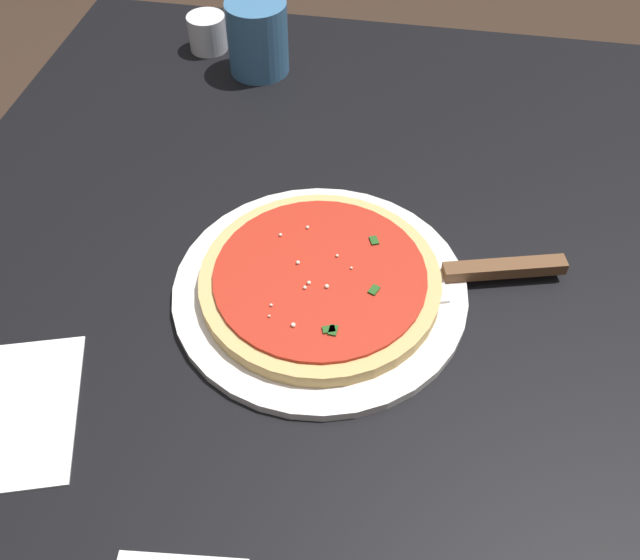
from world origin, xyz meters
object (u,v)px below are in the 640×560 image
(cup_small_sauce, at_px, (207,33))
(cup_tall_drink, at_px, (258,37))
(pizza, at_px, (320,280))
(pizza_server, at_px, (466,272))
(serving_plate, at_px, (320,289))
(napkin_folded_right, at_px, (6,413))

(cup_small_sauce, bearing_deg, cup_tall_drink, 64.26)
(pizza, distance_m, cup_small_sauce, 0.51)
(cup_tall_drink, bearing_deg, cup_small_sauce, -115.74)
(pizza, relative_size, pizza_server, 1.11)
(serving_plate, xyz_separation_m, cup_tall_drink, (-0.40, -0.16, 0.05))
(pizza_server, relative_size, cup_small_sauce, 3.98)
(pizza_server, xyz_separation_m, napkin_folded_right, (0.23, -0.40, -0.01))
(pizza, height_order, napkin_folded_right, pizza)
(cup_tall_drink, bearing_deg, pizza, 21.67)
(pizza, distance_m, pizza_server, 0.15)
(serving_plate, height_order, cup_tall_drink, cup_tall_drink)
(serving_plate, relative_size, cup_tall_drink, 3.02)
(serving_plate, relative_size, napkin_folded_right, 1.95)
(pizza_server, relative_size, napkin_folded_right, 1.43)
(serving_plate, distance_m, pizza, 0.01)
(serving_plate, distance_m, cup_small_sauce, 0.51)
(napkin_folded_right, bearing_deg, cup_tall_drink, 170.82)
(pizza, xyz_separation_m, pizza_server, (-0.04, 0.15, -0.00))
(serving_plate, height_order, napkin_folded_right, serving_plate)
(pizza_server, distance_m, cup_small_sauce, 0.57)
(pizza, bearing_deg, napkin_folded_right, -53.18)
(serving_plate, xyz_separation_m, pizza_server, (-0.04, 0.15, 0.01))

